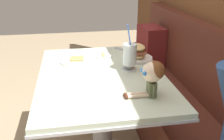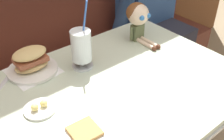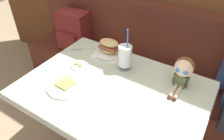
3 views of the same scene
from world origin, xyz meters
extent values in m
cube|color=#512319|center=(0.00, 0.77, 0.23)|extent=(2.60, 0.48, 0.45)
cube|color=#512319|center=(0.00, 0.96, 0.73)|extent=(2.60, 0.10, 0.55)
cube|color=beige|center=(0.00, 0.18, 0.72)|extent=(1.10, 0.80, 0.03)
cube|color=#B7BABF|center=(0.00, 0.18, 0.70)|extent=(1.11, 0.81, 0.02)
cylinder|color=#A5A8AD|center=(0.00, 0.18, 0.37)|extent=(0.14, 0.14, 0.65)
cylinder|color=white|center=(-0.24, 0.04, 0.75)|extent=(0.25, 0.25, 0.01)
cube|color=tan|center=(-0.25, 0.03, 0.76)|extent=(0.10, 0.10, 0.01)
cylinder|color=silver|center=(-0.03, 0.38, 0.74)|extent=(0.10, 0.10, 0.01)
cylinder|color=silver|center=(-0.03, 0.38, 0.77)|extent=(0.03, 0.03, 0.03)
cylinder|color=silver|center=(-0.03, 0.38, 0.85)|extent=(0.09, 0.09, 0.14)
cylinder|color=brown|center=(-0.03, 0.38, 0.84)|extent=(0.08, 0.08, 0.11)
cylinder|color=blue|center=(-0.01, 0.37, 0.95)|extent=(0.02, 0.05, 0.22)
cube|color=white|center=(-0.22, 0.48, 0.74)|extent=(0.21, 0.21, 0.00)
cylinder|color=white|center=(-0.22, 0.48, 0.75)|extent=(0.22, 0.22, 0.01)
ellipsoid|color=tan|center=(-0.22, 0.48, 0.77)|extent=(0.15, 0.10, 0.04)
cube|color=#995138|center=(-0.22, 0.48, 0.80)|extent=(0.14, 0.09, 0.02)
ellipsoid|color=tan|center=(-0.22, 0.48, 0.83)|extent=(0.15, 0.10, 0.04)
cylinder|color=white|center=(-0.31, 0.24, 0.74)|extent=(0.12, 0.12, 0.01)
sphere|color=#F4E07A|center=(-0.33, 0.24, 0.76)|extent=(0.03, 0.03, 0.03)
sphere|color=#F4E07A|center=(-0.29, 0.24, 0.76)|extent=(0.03, 0.03, 0.03)
cube|color=silver|center=(-0.37, 0.47, 0.74)|extent=(0.12, 0.11, 0.00)
cube|color=#B2B5BA|center=(-0.46, 0.39, 0.75)|extent=(0.08, 0.07, 0.01)
cube|color=#5B6642|center=(0.34, 0.41, 0.78)|extent=(0.06, 0.04, 0.08)
sphere|color=beige|center=(0.34, 0.41, 0.88)|extent=(0.11, 0.11, 0.11)
ellipsoid|color=brown|center=(0.34, 0.42, 0.89)|extent=(0.11, 0.10, 0.10)
sphere|color=#2D6BB2|center=(0.32, 0.36, 0.88)|extent=(0.03, 0.03, 0.03)
sphere|color=#2D6BB2|center=(0.36, 0.36, 0.88)|extent=(0.03, 0.03, 0.03)
cylinder|color=beige|center=(0.33, 0.33, 0.75)|extent=(0.02, 0.12, 0.02)
cylinder|color=beige|center=(0.35, 0.33, 0.75)|extent=(0.02, 0.12, 0.02)
sphere|color=#4C2819|center=(0.33, 0.27, 0.75)|extent=(0.03, 0.03, 0.03)
sphere|color=#4C2819|center=(0.35, 0.27, 0.75)|extent=(0.03, 0.03, 0.03)
cylinder|color=#5B6642|center=(0.30, 0.41, 0.79)|extent=(0.02, 0.02, 0.07)
cylinder|color=#5B6642|center=(0.38, 0.41, 0.79)|extent=(0.02, 0.02, 0.07)
cube|color=maroon|center=(-0.84, 0.79, 0.64)|extent=(0.32, 0.23, 0.38)
cube|color=maroon|center=(-0.84, 0.67, 0.56)|extent=(0.21, 0.07, 0.17)
ellipsoid|color=maroon|center=(-0.84, 0.79, 0.82)|extent=(0.30, 0.22, 0.07)
camera|label=1|loc=(1.50, 0.00, 1.40)|focal=40.53mm
camera|label=2|loc=(-0.57, -0.50, 1.44)|focal=43.76mm
camera|label=3|loc=(0.50, -0.63, 1.60)|focal=33.40mm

